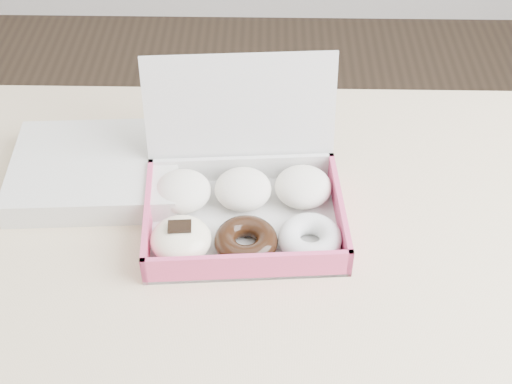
{
  "coord_description": "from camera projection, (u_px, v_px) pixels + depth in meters",
  "views": [
    {
      "loc": [
        0.14,
        -0.65,
        1.47
      ],
      "look_at": [
        0.13,
        0.05,
        0.83
      ],
      "focal_mm": 50.0,
      "sensor_mm": 36.0,
      "label": 1
    }
  ],
  "objects": [
    {
      "name": "donut_box",
      "position": [
        242.0,
        202.0,
        1.0
      ],
      "size": [
        0.29,
        0.26,
        0.2
      ],
      "rotation": [
        0.0,
        0.0,
        0.07
      ],
      "color": "silver",
      "rests_on": "table"
    },
    {
      "name": "table",
      "position": [
        168.0,
        293.0,
        1.02
      ],
      "size": [
        1.2,
        0.8,
        0.75
      ],
      "color": "#CFBA88",
      "rests_on": "ground"
    },
    {
      "name": "newspapers",
      "position": [
        96.0,
        170.0,
        1.07
      ],
      "size": [
        0.26,
        0.21,
        0.04
      ],
      "primitive_type": "cube",
      "rotation": [
        0.0,
        0.0,
        0.06
      ],
      "color": "white",
      "rests_on": "table"
    }
  ]
}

